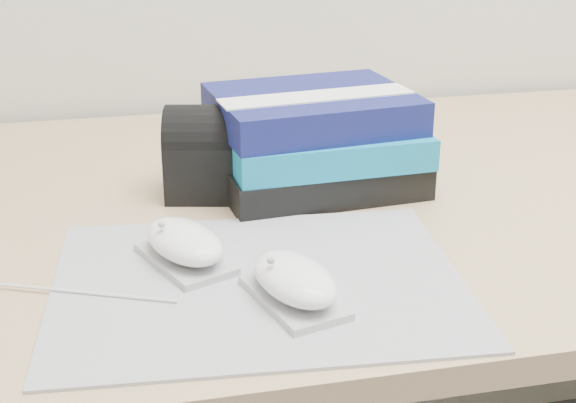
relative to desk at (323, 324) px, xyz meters
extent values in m
cube|color=tan|center=(0.00, -0.06, 0.22)|extent=(1.60, 0.80, 0.03)
cube|color=tan|center=(0.00, 0.32, -0.15)|extent=(1.52, 0.03, 0.35)
cube|color=gray|center=(-0.15, -0.29, 0.24)|extent=(0.42, 0.34, 0.00)
cube|color=#A9A9AB|center=(-0.21, -0.23, 0.24)|extent=(0.10, 0.13, 0.01)
ellipsoid|color=white|center=(-0.21, -0.23, 0.26)|extent=(0.10, 0.13, 0.03)
ellipsoid|color=#959698|center=(-0.23, -0.23, 0.28)|extent=(0.01, 0.01, 0.01)
cube|color=#ABABAD|center=(-0.12, -0.33, 0.24)|extent=(0.09, 0.13, 0.01)
ellipsoid|color=white|center=(-0.12, -0.33, 0.26)|extent=(0.09, 0.13, 0.03)
ellipsoid|color=#97979A|center=(-0.14, -0.33, 0.28)|extent=(0.01, 0.01, 0.01)
cylinder|color=silver|center=(-0.34, -0.27, 0.24)|extent=(0.22, 0.10, 0.00)
cube|color=black|center=(-0.03, -0.03, 0.25)|extent=(0.26, 0.22, 0.04)
cube|color=#1083B4|center=(-0.02, -0.04, 0.29)|extent=(0.25, 0.20, 0.04)
cube|color=navy|center=(-0.03, -0.03, 0.33)|extent=(0.26, 0.22, 0.04)
cube|color=white|center=(-0.03, -0.05, 0.36)|extent=(0.24, 0.08, 0.00)
cube|color=black|center=(-0.15, -0.04, 0.27)|extent=(0.14, 0.11, 0.07)
cylinder|color=black|center=(-0.15, -0.04, 0.31)|extent=(0.14, 0.11, 0.09)
camera|label=1|loc=(-0.27, -0.98, 0.61)|focal=50.00mm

